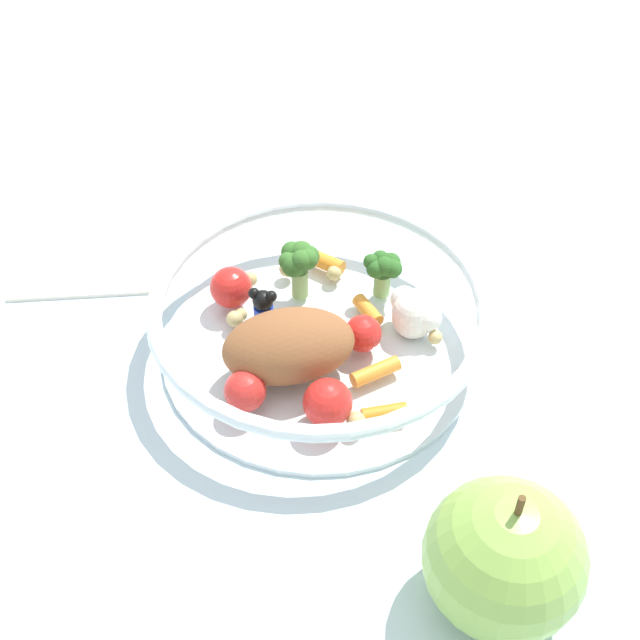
# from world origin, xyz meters

# --- Properties ---
(ground_plane) EXTENTS (2.40, 2.40, 0.00)m
(ground_plane) POSITION_xyz_m (0.00, 0.00, 0.00)
(ground_plane) COLOR silver
(food_container) EXTENTS (0.22, 0.22, 0.05)m
(food_container) POSITION_xyz_m (-0.00, -0.01, 0.03)
(food_container) COLOR white
(food_container) RESTS_ON ground_plane
(loose_apple) EXTENTS (0.08, 0.08, 0.09)m
(loose_apple) POSITION_xyz_m (-0.16, -0.14, 0.04)
(loose_apple) COLOR #8CB74C
(loose_apple) RESTS_ON ground_plane
(folded_napkin) EXTENTS (0.13, 0.14, 0.01)m
(folded_napkin) POSITION_xyz_m (0.06, 0.18, 0.00)
(folded_napkin) COLOR silver
(folded_napkin) RESTS_ON ground_plane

